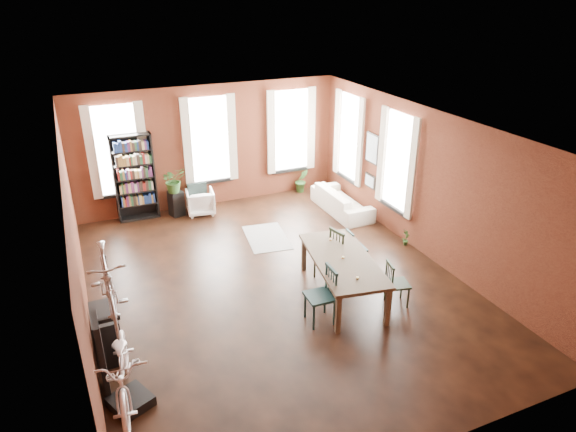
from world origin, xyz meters
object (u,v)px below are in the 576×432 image
dining_chair_d (356,248)px  console_table (107,333)px  dining_table (342,277)px  white_armchair (200,201)px  dining_chair_b (328,256)px  bookshelf (135,178)px  dining_chair_c (397,284)px  dining_chair_a (320,296)px  plant_stand (176,203)px  bicycle_floor (119,343)px  cream_sofa (342,197)px  bike_trainer (130,401)px

dining_chair_d → console_table: bearing=103.3°
dining_table → white_armchair: (-1.49, 4.86, -0.05)m
dining_chair_b → bookshelf: 5.51m
dining_chair_c → white_armchair: 5.98m
dining_chair_a → dining_chair_c: bearing=89.1°
plant_stand → dining_chair_a: bearing=-76.7°
dining_chair_c → bookshelf: 7.02m
dining_chair_c → bicycle_floor: bicycle_floor is taller
console_table → dining_chair_a: bearing=-9.2°
dining_chair_b → plant_stand: dining_chair_b is taller
bookshelf → cream_sofa: 5.28m
dining_table → plant_stand: size_ratio=3.62×
dining_chair_d → white_armchair: (-2.32, 3.98, -0.06)m
dining_chair_b → dining_chair_d: dining_chair_b is taller
cream_sofa → bicycle_floor: bearing=128.4°
bookshelf → bicycle_floor: bearing=-100.0°
bike_trainer → bicycle_floor: size_ratio=0.27×
dining_chair_c → dining_chair_b: bearing=42.7°
dining_chair_d → dining_chair_a: bearing=136.0°
console_table → bike_trainer: bearing=-83.3°
dining_chair_b → cream_sofa: size_ratio=0.49×
plant_stand → bicycle_floor: size_ratio=0.34×
dining_chair_b → dining_chair_c: size_ratio=1.16×
dining_chair_a → dining_chair_c: 1.57m
dining_chair_d → dining_table: bearing=140.3°
white_armchair → bicycle_floor: bearing=74.3°
white_armchair → dining_chair_b: bearing=117.7°
dining_table → cream_sofa: cream_sofa is taller
dining_chair_d → console_table: dining_chair_d is taller
dining_chair_c → bike_trainer: (-4.94, -0.64, -0.36)m
dining_chair_d → cream_sofa: bearing=-19.5°
bicycle_floor → dining_table: bearing=23.7°
cream_sofa → dining_table: bearing=151.0°
dining_table → dining_chair_b: 0.66m
dining_chair_c → console_table: bearing=95.6°
dining_chair_d → bike_trainer: bearing=117.3°
dining_chair_a → console_table: (-3.53, 0.57, -0.12)m
dining_table → bookshelf: bookshelf is taller
dining_table → plant_stand: dining_table is taller
bookshelf → bike_trainer: size_ratio=4.20×
dining_chair_b → bike_trainer: 4.64m
dining_chair_d → cream_sofa: 2.84m
dining_table → white_armchair: size_ratio=3.36×
console_table → dining_chair_c: bearing=-7.4°
dining_chair_a → white_armchair: 5.48m
dining_chair_c → console_table: size_ratio=1.10×
dining_chair_d → cream_sofa: dining_chair_d is taller
white_armchair → cream_sofa: cream_sofa is taller
bicycle_floor → dining_chair_c: bearing=13.6°
bicycle_floor → dining_chair_b: bearing=31.2°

